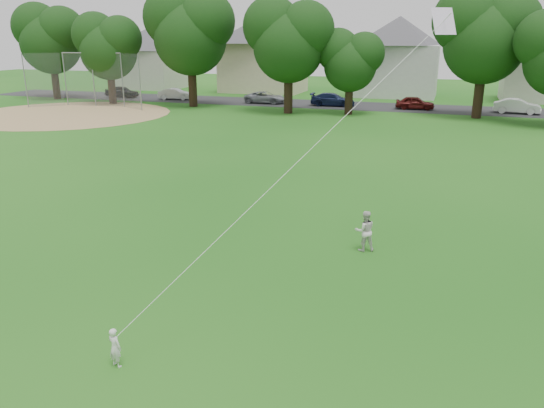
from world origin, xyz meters
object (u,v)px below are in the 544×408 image
(baseball_backstop, at_px, (90,80))
(older_boy, at_px, (365,231))
(kite, at_px, (303,157))
(toddler, at_px, (115,347))

(baseball_backstop, bearing_deg, older_boy, -42.15)
(older_boy, bearing_deg, kite, 51.06)
(toddler, xyz_separation_m, kite, (2.86, 4.07, 3.37))
(older_boy, height_order, kite, kite)
(toddler, relative_size, older_boy, 0.66)
(kite, distance_m, baseball_backstop, 43.68)
(older_boy, bearing_deg, baseball_backstop, -65.83)
(toddler, height_order, baseball_backstop, baseball_backstop)
(toddler, bearing_deg, older_boy, -101.36)
(older_boy, relative_size, kite, 0.11)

